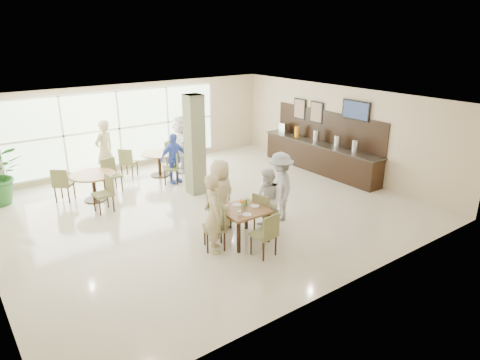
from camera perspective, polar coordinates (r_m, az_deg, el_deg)
ground at (r=11.24m, az=-4.45°, el=-3.84°), size 10.00×10.00×0.00m
room_shell at (r=10.69m, az=-4.69°, el=4.57°), size 10.00×10.00×10.00m
window_bank at (r=14.47m, az=-15.79°, el=6.62°), size 7.00×0.04×7.00m
column at (r=11.96m, az=-6.06°, el=4.65°), size 0.45×0.45×2.80m
main_table at (r=9.34m, az=0.37°, el=-4.40°), size 0.96×0.96×0.75m
round_table_left at (r=12.23m, az=-18.98°, el=0.04°), size 1.19×1.19×0.75m
round_table_right at (r=13.80m, az=-10.72°, el=2.85°), size 1.09×1.09×0.75m
chairs_main_table at (r=9.43m, az=0.08°, el=-5.39°), size 1.98×2.09×0.95m
chairs_table_left at (r=12.22m, az=-18.99°, el=-0.55°), size 1.88×1.92×0.95m
chairs_table_right at (r=13.79m, az=-10.89°, el=2.41°), size 2.16×1.93×0.95m
tabletop_clutter at (r=9.29m, az=0.29°, el=-3.51°), size 0.73×0.75×0.21m
buffet_counter at (r=14.27m, az=10.60°, el=3.34°), size 0.64×4.70×1.95m
wall_tv at (r=13.39m, az=15.20°, el=8.97°), size 0.06×1.00×0.58m
framed_art_a at (r=14.48m, az=10.18°, el=8.88°), size 0.05×0.55×0.70m
framed_art_b at (r=15.04m, az=7.96°, el=9.38°), size 0.05×0.55×0.70m
teen_left at (r=8.85m, az=-3.44°, el=-4.46°), size 0.63×0.73×1.71m
teen_far at (r=9.91m, az=-2.65°, el=-1.93°), size 0.87×0.58×1.66m
teen_right at (r=9.78m, az=3.73°, el=-2.75°), size 0.63×0.77×1.49m
teen_standing at (r=10.37m, az=5.38°, el=-0.87°), size 1.04×1.26×1.70m
adult_a at (r=13.02m, az=-8.85°, el=2.86°), size 0.93×0.57×1.53m
adult_b at (r=14.07m, az=-7.90°, el=4.82°), size 1.23×1.85×1.84m
adult_standing at (r=13.68m, az=-17.58°, el=3.76°), size 0.82×0.70×1.89m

